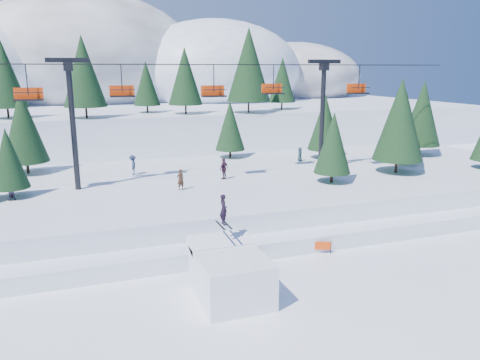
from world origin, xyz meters
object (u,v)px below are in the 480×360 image
object	(u,v)px
jump_kicker	(230,274)
banner_near	(310,246)
chairlift	(196,101)
banner_far	(376,227)

from	to	relation	value
jump_kicker	banner_near	world-z (taller)	jump_kicker
chairlift	banner_near	world-z (taller)	chairlift
chairlift	banner_far	world-z (taller)	chairlift
chairlift	banner_near	bearing A→B (deg)	-71.81
jump_kicker	banner_near	xyz separation A→B (m)	(6.86, 4.02, -0.78)
jump_kicker	chairlift	world-z (taller)	chairlift
banner_near	banner_far	world-z (taller)	same
banner_far	chairlift	bearing A→B (deg)	133.55
jump_kicker	banner_far	size ratio (longest dim) A/B	1.90
jump_kicker	chairlift	size ratio (longest dim) A/B	0.12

